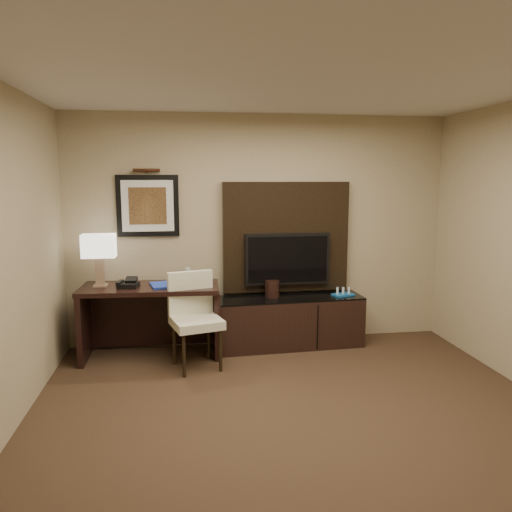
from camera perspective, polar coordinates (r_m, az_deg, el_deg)
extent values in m
cube|color=#352418|center=(3.99, 6.29, -20.80)|extent=(4.50, 5.00, 0.01)
cube|color=silver|center=(3.54, 7.10, 20.78)|extent=(4.50, 5.00, 0.01)
cube|color=tan|center=(5.94, 0.47, 2.98)|extent=(4.50, 0.01, 2.70)
cube|color=black|center=(5.68, -11.90, -7.29)|extent=(1.52, 0.71, 0.80)
cube|color=black|center=(5.91, 3.76, -7.49)|extent=(1.74, 0.57, 0.59)
cube|color=black|center=(5.95, 3.41, 2.20)|extent=(1.50, 0.12, 1.30)
cube|color=black|center=(5.89, 3.59, -0.34)|extent=(1.00, 0.08, 0.60)
cube|color=black|center=(5.84, -12.26, 5.63)|extent=(0.70, 0.04, 0.70)
cylinder|color=#432415|center=(5.80, -12.42, 9.55)|extent=(0.04, 0.04, 0.30)
cube|color=#1934A7|center=(5.55, -10.62, -3.28)|extent=(0.31, 0.37, 0.02)
imported|color=#BDA694|center=(5.55, -10.72, -2.29)|extent=(0.15, 0.03, 0.21)
cylinder|color=silver|center=(5.58, -7.80, -2.28)|extent=(0.07, 0.07, 0.18)
cylinder|color=black|center=(5.81, 1.85, -3.78)|extent=(0.20, 0.20, 0.19)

